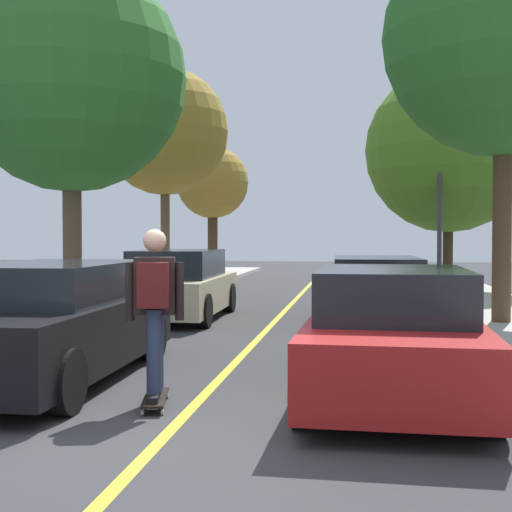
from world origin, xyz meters
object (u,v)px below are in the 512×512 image
Objects in this scene: street_tree_left_nearest at (71,78)px; streetlamp at (440,188)px; parked_car_left_nearest at (49,322)px; street_tree_right_near at (449,150)px; parked_car_right_nearest at (393,335)px; street_tree_left_far at (213,183)px; skateboarder at (155,302)px; fire_hydrant at (87,300)px; parked_car_right_near at (376,289)px; skateboard at (155,398)px; street_tree_right_nearest at (504,37)px; street_tree_left_near at (165,132)px; parked_car_left_near at (179,286)px.

streetlamp is at bearing 32.10° from street_tree_left_nearest.
parked_car_left_nearest is 0.69× the size of street_tree_right_near.
street_tree_left_nearest is (-6.22, 6.32, 4.30)m from parked_car_right_nearest.
street_tree_left_far is 21.94m from skateboarder.
parked_car_left_nearest is 5.15m from fire_hydrant.
parked_car_right_near is 0.83× the size of street_tree_left_far.
parked_car_right_nearest is at bearing -4.73° from parked_car_left_nearest.
streetlamp reaches higher than skateboarder.
street_tree_right_near is 15.48m from skateboard.
street_tree_left_nearest is 0.98× the size of street_tree_right_nearest.
street_tree_right_near is (2.23, 13.42, 3.52)m from parked_car_right_nearest.
parked_car_right_nearest is 2.43× the size of skateboarder.
street_tree_right_near reaches higher than street_tree_left_far.
street_tree_left_nearest is 4.30× the size of skateboarder.
parked_car_left_nearest is at bearing 175.27° from parked_car_right_nearest.
skateboard is (-2.38, -0.77, -0.57)m from parked_car_right_nearest.
street_tree_right_near is 2.48m from streetlamp.
street_tree_right_nearest is 1.14× the size of street_tree_right_near.
street_tree_right_near is at bearing 90.00° from street_tree_right_nearest.
skateboard is (3.85, -14.22, -4.79)m from street_tree_left_near.
street_tree_left_far is at bearing 139.63° from street_tree_right_near.
parked_car_right_near is at bearing 90.00° from parked_car_right_nearest.
skateboarder is (3.85, -14.25, -3.82)m from street_tree_left_near.
parked_car_left_near is at bearing -177.60° from parked_car_right_near.
streetlamp is 2.90× the size of skateboarder.
street_tree_right_nearest reaches higher than street_tree_left_far.
parked_car_right_nearest is (4.00, -0.33, -0.03)m from parked_car_left_nearest.
street_tree_left_near reaches higher than fire_hydrant.
skateboarder is (3.85, -21.42, -2.77)m from street_tree_left_far.
street_tree_right_nearest is at bearing 3.70° from fire_hydrant.
streetlamp reaches higher than parked_car_left_nearest.
street_tree_right_nearest is (6.22, 5.42, 4.61)m from parked_car_left_nearest.
fire_hydrant is at bearing -84.93° from street_tree_left_near.
streetlamp is (-0.48, -2.11, -1.22)m from street_tree_right_near.
street_tree_left_nearest reaches higher than skateboarder.
street_tree_left_near is at bearing 179.88° from street_tree_right_near.
streetlamp is at bearing 81.21° from parked_car_right_nearest.
street_tree_left_far is 12.27m from streetlamp.
parked_car_left_near reaches higher than parked_car_right_nearest.
street_tree_right_near is (8.45, 7.11, -0.78)m from street_tree_left_nearest.
parked_car_right_nearest is 4.70× the size of skateboard.
street_tree_right_near is at bearing 46.63° from fire_hydrant.
street_tree_right_nearest reaches higher than skateboarder.
street_tree_left_far reaches higher than parked_car_right_nearest.
parked_car_right_near reaches higher than fire_hydrant.
street_tree_left_nearest reaches higher than parked_car_left_nearest.
street_tree_right_nearest is (8.45, -14.86, 1.47)m from street_tree_left_far.
parked_car_left_nearest reaches higher than parked_car_right_near.
fire_hydrant is at bearing 136.33° from parked_car_right_nearest.
fire_hydrant is 0.42× the size of skateboarder.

